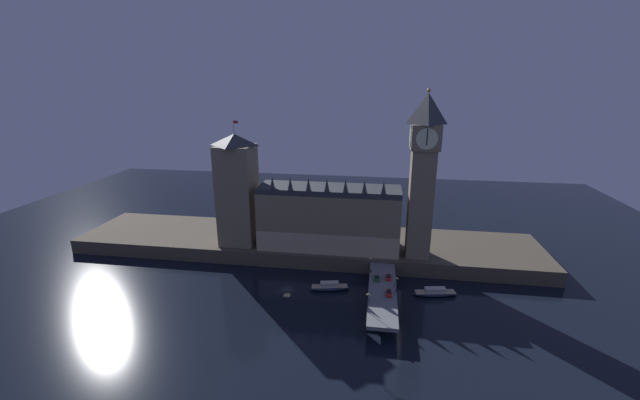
% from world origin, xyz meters
% --- Properties ---
extents(ground_plane, '(400.00, 400.00, 0.00)m').
position_xyz_m(ground_plane, '(0.00, 0.00, 0.00)').
color(ground_plane, black).
extents(embankment, '(220.00, 42.00, 6.60)m').
position_xyz_m(embankment, '(0.00, 39.00, 3.30)').
color(embankment, '#4C4438').
rests_on(embankment, ground_plane).
extents(parliament_hall, '(62.62, 18.82, 34.07)m').
position_xyz_m(parliament_hall, '(12.91, 29.71, 20.77)').
color(parliament_hall, '#7F7056').
rests_on(parliament_hall, embankment).
extents(clock_tower, '(12.00, 12.11, 70.24)m').
position_xyz_m(clock_tower, '(51.97, 26.37, 43.69)').
color(clock_tower, '#7F7056').
rests_on(clock_tower, embankment).
extents(victoria_tower, '(16.16, 16.16, 56.79)m').
position_xyz_m(victoria_tower, '(-29.19, 29.42, 32.09)').
color(victoria_tower, '#7F7056').
rests_on(victoria_tower, embankment).
extents(bridge, '(10.22, 46.00, 5.58)m').
position_xyz_m(bridge, '(37.35, -5.00, 3.72)').
color(bridge, slate).
rests_on(bridge, ground_plane).
extents(car_northbound_lead, '(2.05, 4.09, 1.45)m').
position_xyz_m(car_northbound_lead, '(35.10, 3.12, 6.26)').
color(car_northbound_lead, '#235633').
rests_on(car_northbound_lead, bridge).
extents(car_southbound_lead, '(1.95, 4.68, 1.59)m').
position_xyz_m(car_southbound_lead, '(39.60, -7.66, 6.32)').
color(car_southbound_lead, red).
rests_on(car_southbound_lead, bridge).
extents(car_southbound_trail, '(2.05, 4.65, 1.39)m').
position_xyz_m(car_southbound_trail, '(39.60, 4.61, 6.23)').
color(car_southbound_trail, red).
rests_on(car_southbound_trail, bridge).
extents(pedestrian_near_rail, '(0.38, 0.38, 1.79)m').
position_xyz_m(pedestrian_near_rail, '(32.86, -13.46, 6.53)').
color(pedestrian_near_rail, black).
rests_on(pedestrian_near_rail, bridge).
extents(pedestrian_mid_walk, '(0.38, 0.38, 1.66)m').
position_xyz_m(pedestrian_mid_walk, '(41.85, -1.31, 6.45)').
color(pedestrian_mid_walk, black).
rests_on(pedestrian_mid_walk, bridge).
extents(pedestrian_far_rail, '(0.38, 0.38, 1.75)m').
position_xyz_m(pedestrian_far_rail, '(32.86, 8.77, 6.50)').
color(pedestrian_far_rail, black).
rests_on(pedestrian_far_rail, bridge).
extents(street_lamp_near, '(1.34, 0.60, 7.02)m').
position_xyz_m(street_lamp_near, '(32.46, -19.72, 9.97)').
color(street_lamp_near, '#2D3333').
rests_on(street_lamp_near, bridge).
extents(street_lamp_mid, '(1.34, 0.60, 5.93)m').
position_xyz_m(street_lamp_mid, '(42.25, -5.00, 9.30)').
color(street_lamp_mid, '#2D3333').
rests_on(street_lamp_mid, bridge).
extents(street_lamp_far, '(1.34, 0.60, 6.28)m').
position_xyz_m(street_lamp_far, '(32.46, 9.72, 9.51)').
color(street_lamp_far, '#2D3333').
rests_on(street_lamp_far, bridge).
extents(boat_upstream, '(16.51, 7.07, 3.41)m').
position_xyz_m(boat_upstream, '(16.82, 2.41, 1.25)').
color(boat_upstream, '#1E2842').
rests_on(boat_upstream, ground_plane).
extents(boat_downstream, '(17.87, 7.39, 3.16)m').
position_xyz_m(boat_downstream, '(57.66, 4.35, 1.16)').
color(boat_downstream, '#1E2842').
rests_on(boat_downstream, ground_plane).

